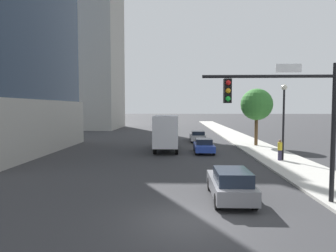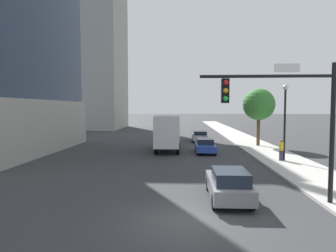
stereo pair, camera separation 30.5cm
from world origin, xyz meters
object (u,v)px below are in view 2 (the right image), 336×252
at_px(car_gray, 229,184).
at_px(pedestrian_yellow_shirt, 281,150).
at_px(street_lamp, 285,111).
at_px(car_silver, 200,136).
at_px(construction_building, 91,37).
at_px(traffic_light_pole, 285,107).
at_px(box_truck, 168,131).
at_px(car_blue, 205,146).
at_px(street_tree, 259,105).

distance_m(car_gray, pedestrian_yellow_shirt, 11.25).
bearing_deg(street_lamp, car_silver, 112.75).
distance_m(construction_building, traffic_light_pole, 55.10).
xyz_separation_m(traffic_light_pole, box_truck, (-5.86, 16.26, -2.38)).
bearing_deg(construction_building, car_silver, -48.47).
bearing_deg(street_lamp, construction_building, 125.49).
bearing_deg(car_blue, traffic_light_pole, -81.33).
bearing_deg(car_silver, construction_building, 131.53).
relative_size(box_truck, pedestrian_yellow_shirt, 4.58).
bearing_deg(construction_building, car_gray, -66.17).
distance_m(construction_building, car_blue, 42.91).
bearing_deg(car_blue, pedestrian_yellow_shirt, -40.14).
distance_m(street_tree, car_blue, 8.68).
xyz_separation_m(car_silver, box_truck, (-3.57, -8.01, 1.22)).
bearing_deg(traffic_light_pole, street_lamp, 71.40).
xyz_separation_m(street_lamp, pedestrian_yellow_shirt, (-0.26, -0.08, -3.04)).
height_order(traffic_light_pole, car_blue, traffic_light_pole).
height_order(construction_building, car_blue, construction_building).
relative_size(construction_building, street_lamp, 7.59).
distance_m(traffic_light_pole, box_truck, 17.45).
distance_m(traffic_light_pole, car_silver, 24.64).
xyz_separation_m(car_gray, box_truck, (-3.57, 15.71, 1.19)).
height_order(traffic_light_pole, street_lamp, traffic_light_pole).
relative_size(car_silver, car_blue, 1.13).
distance_m(car_silver, box_truck, 8.85).
bearing_deg(street_lamp, car_gray, -120.44).
height_order(traffic_light_pole, street_tree, street_tree).
bearing_deg(traffic_light_pole, street_tree, 79.01).
bearing_deg(car_blue, construction_building, 122.46).
distance_m(street_lamp, car_blue, 8.12).
bearing_deg(pedestrian_yellow_shirt, traffic_light_pole, -107.46).
xyz_separation_m(construction_building, box_truck, (17.32, -31.60, -16.81)).
relative_size(car_silver, box_truck, 0.62).
height_order(car_blue, box_truck, box_truck).
bearing_deg(street_tree, car_blue, -142.41).
bearing_deg(car_gray, street_tree, 72.29).
bearing_deg(box_truck, traffic_light_pole, -70.17).
xyz_separation_m(construction_building, traffic_light_pole, (23.18, -47.86, -14.43)).
relative_size(street_lamp, car_gray, 1.39).
relative_size(car_silver, pedestrian_yellow_shirt, 2.85).
xyz_separation_m(car_silver, car_gray, (-0.00, -23.71, 0.04)).
distance_m(car_gray, car_blue, 14.47).
height_order(construction_building, pedestrian_yellow_shirt, construction_building).
bearing_deg(car_silver, car_gray, -90.00).
bearing_deg(construction_building, car_blue, -57.54).
distance_m(construction_building, street_tree, 41.48).
bearing_deg(construction_building, street_lamp, -54.51).
height_order(car_blue, pedestrian_yellow_shirt, pedestrian_yellow_shirt).
relative_size(street_tree, box_truck, 0.83).
bearing_deg(pedestrian_yellow_shirt, street_lamp, 18.25).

